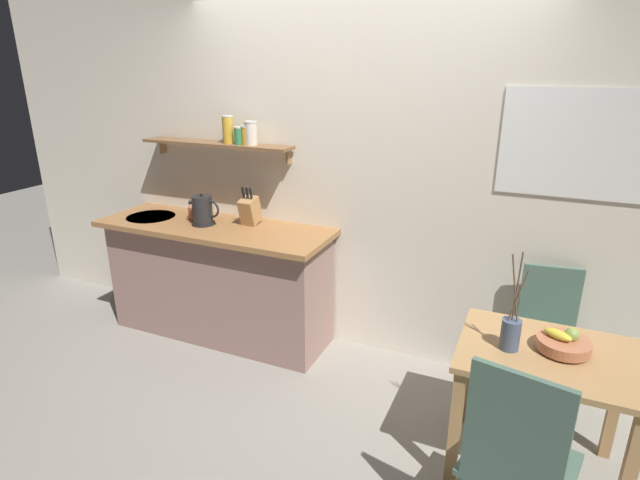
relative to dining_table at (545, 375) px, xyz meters
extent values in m
plane|color=gray|center=(-1.36, 0.24, -0.59)|extent=(14.00, 14.00, 0.00)
cube|color=silver|center=(-1.16, 0.89, 0.76)|extent=(6.80, 0.10, 2.70)
cube|color=white|center=(0.00, 0.84, 1.04)|extent=(0.82, 0.01, 0.63)
cube|color=silver|center=(0.00, 0.84, 1.04)|extent=(0.76, 0.01, 0.57)
cube|color=gray|center=(-2.36, 0.56, -0.15)|extent=(1.74, 0.52, 0.89)
cube|color=#9E6B3D|center=(-2.36, 0.54, 0.31)|extent=(1.83, 0.63, 0.04)
cylinder|color=#B7BABF|center=(-2.94, 0.52, 0.33)|extent=(0.38, 0.38, 0.01)
cube|color=brown|center=(-2.43, 0.73, 0.91)|extent=(1.25, 0.18, 0.02)
cube|color=#99754C|center=(-3.00, 0.81, 0.85)|extent=(0.02, 0.06, 0.12)
cube|color=#99754C|center=(-1.85, 0.81, 0.85)|extent=(0.02, 0.06, 0.12)
cylinder|color=gold|center=(-2.31, 0.73, 1.02)|extent=(0.08, 0.08, 0.19)
cylinder|color=silver|center=(-2.31, 0.73, 1.12)|extent=(0.08, 0.08, 0.01)
cylinder|color=#388E56|center=(-2.21, 0.73, 0.98)|extent=(0.09, 0.09, 0.12)
cylinder|color=silver|center=(-2.21, 0.73, 1.04)|extent=(0.09, 0.09, 0.01)
cylinder|color=gold|center=(-2.15, 0.73, 0.98)|extent=(0.09, 0.09, 0.13)
cylinder|color=silver|center=(-2.15, 0.73, 1.05)|extent=(0.09, 0.09, 0.01)
cylinder|color=beige|center=(-2.11, 0.73, 1.00)|extent=(0.09, 0.09, 0.16)
cylinder|color=silver|center=(-2.11, 0.73, 1.08)|extent=(0.10, 0.10, 0.01)
cube|color=tan|center=(0.00, 0.00, 0.12)|extent=(0.86, 0.66, 0.03)
cube|color=tan|center=(-0.38, -0.28, -0.25)|extent=(0.06, 0.06, 0.70)
cube|color=tan|center=(0.38, -0.28, -0.25)|extent=(0.06, 0.06, 0.70)
cube|color=tan|center=(-0.38, 0.28, -0.25)|extent=(0.06, 0.06, 0.70)
cube|color=tan|center=(0.38, 0.28, -0.25)|extent=(0.06, 0.06, 0.70)
cube|color=#4C6B5B|center=(-0.07, -0.52, -0.14)|extent=(0.51, 0.51, 0.03)
cube|color=#4C6B5B|center=(-0.11, -0.71, 0.15)|extent=(0.38, 0.11, 0.55)
cylinder|color=#4C6B5B|center=(-0.22, -0.30, -0.37)|extent=(0.03, 0.03, 0.44)
cube|color=#4C6B5B|center=(0.02, 0.58, -0.16)|extent=(0.44, 0.44, 0.03)
cube|color=#4C6B5B|center=(0.00, 0.76, 0.08)|extent=(0.35, 0.07, 0.45)
cylinder|color=#4C6B5B|center=(-0.12, 0.40, -0.38)|extent=(0.03, 0.03, 0.42)
cylinder|color=#4C6B5B|center=(0.21, 0.44, -0.38)|extent=(0.03, 0.03, 0.42)
cylinder|color=#4C6B5B|center=(-0.16, 0.73, -0.38)|extent=(0.03, 0.03, 0.42)
cylinder|color=#4C6B5B|center=(0.17, 0.77, -0.38)|extent=(0.03, 0.03, 0.42)
cylinder|color=#BC704C|center=(0.06, 0.04, 0.14)|extent=(0.12, 0.12, 0.01)
cylinder|color=#BC704C|center=(0.06, 0.04, 0.17)|extent=(0.26, 0.26, 0.05)
ellipsoid|color=yellow|center=(0.03, 0.04, 0.22)|extent=(0.15, 0.12, 0.04)
sphere|color=#8EA84C|center=(0.09, 0.06, 0.22)|extent=(0.07, 0.07, 0.07)
cylinder|color=#475675|center=(-0.19, -0.05, 0.21)|extent=(0.09, 0.09, 0.16)
cylinder|color=brown|center=(-0.20, -0.05, 0.47)|extent=(0.07, 0.02, 0.34)
cylinder|color=brown|center=(-0.19, -0.04, 0.47)|extent=(0.02, 0.01, 0.36)
cylinder|color=brown|center=(-0.18, -0.05, 0.43)|extent=(0.07, 0.03, 0.27)
cylinder|color=black|center=(-2.43, 0.52, 0.34)|extent=(0.17, 0.17, 0.02)
cylinder|color=#232326|center=(-2.43, 0.52, 0.45)|extent=(0.15, 0.15, 0.20)
sphere|color=black|center=(-2.43, 0.52, 0.56)|extent=(0.02, 0.02, 0.02)
cone|color=#232326|center=(-2.53, 0.52, 0.49)|extent=(0.04, 0.04, 0.04)
torus|color=black|center=(-2.35, 0.52, 0.46)|extent=(0.13, 0.02, 0.13)
cube|color=tan|center=(-2.11, 0.66, 0.44)|extent=(0.12, 0.18, 0.22)
cylinder|color=black|center=(-2.14, 0.63, 0.59)|extent=(0.02, 0.04, 0.08)
cylinder|color=black|center=(-2.11, 0.63, 0.59)|extent=(0.02, 0.04, 0.08)
cylinder|color=black|center=(-2.08, 0.63, 0.59)|extent=(0.02, 0.04, 0.08)
cylinder|color=#C6664C|center=(-2.59, 0.62, 0.38)|extent=(0.09, 0.09, 0.10)
torus|color=#C6664C|center=(-2.54, 0.62, 0.38)|extent=(0.07, 0.01, 0.07)
camera|label=1|loc=(-0.16, -2.43, 1.49)|focal=28.25mm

